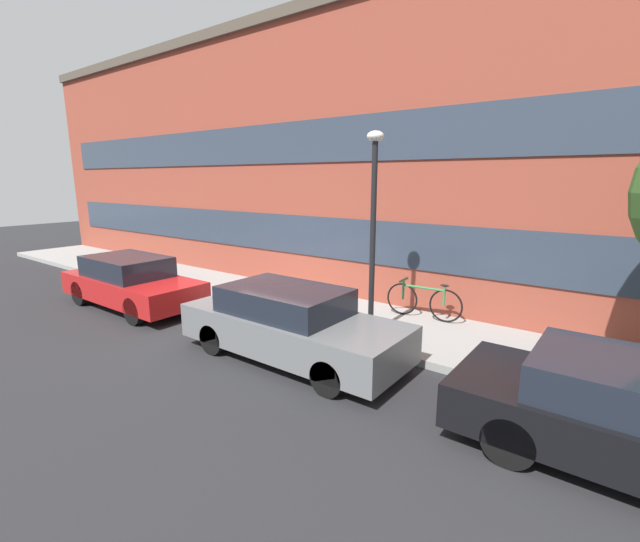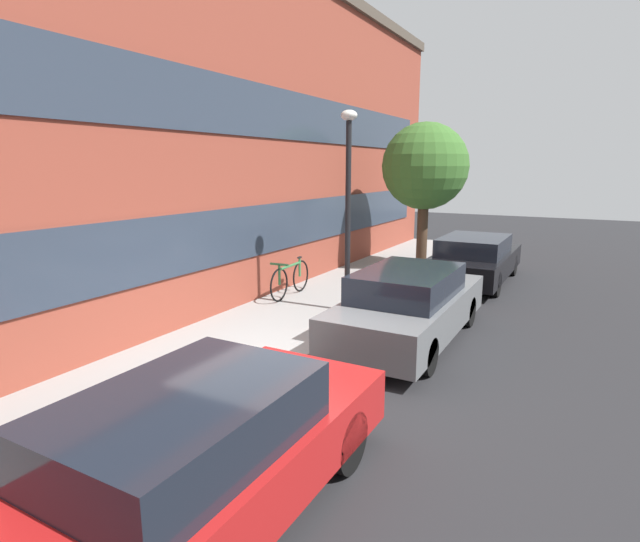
# 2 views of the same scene
# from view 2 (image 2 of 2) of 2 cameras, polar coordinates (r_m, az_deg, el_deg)

# --- Properties ---
(ground_plane) EXTENTS (56.00, 56.00, 0.00)m
(ground_plane) POSITION_cam_2_polar(r_m,az_deg,el_deg) (7.55, -3.88, -12.06)
(ground_plane) COLOR #232326
(sidewalk_strip) EXTENTS (28.00, 2.70, 0.15)m
(sidewalk_strip) POSITION_cam_2_polar(r_m,az_deg,el_deg) (8.28, -11.88, -9.54)
(sidewalk_strip) COLOR gray
(sidewalk_strip) RESTS_ON ground_plane
(rowhouse_facade) EXTENTS (28.00, 1.02, 7.68)m
(rowhouse_facade) POSITION_cam_2_polar(r_m,az_deg,el_deg) (9.04, -21.95, 16.05)
(rowhouse_facade) COLOR brown
(rowhouse_facade) RESTS_ON ground_plane
(parked_car_red) EXTENTS (4.19, 1.64, 1.31)m
(parked_car_red) POSITION_cam_2_polar(r_m,az_deg,el_deg) (4.58, -13.67, -20.03)
(parked_car_red) COLOR #AD1919
(parked_car_red) RESTS_ON ground_plane
(parked_car_grey) EXTENTS (4.32, 1.65, 1.33)m
(parked_car_grey) POSITION_cam_2_polar(r_m,az_deg,el_deg) (8.96, 10.18, -3.85)
(parked_car_grey) COLOR slate
(parked_car_grey) RESTS_ON ground_plane
(parked_car_black) EXTENTS (4.41, 1.78, 1.25)m
(parked_car_black) POSITION_cam_2_polar(r_m,az_deg,el_deg) (13.99, 17.22, 1.33)
(parked_car_black) COLOR black
(parked_car_black) RESTS_ON ground_plane
(fire_hydrant) EXTENTS (0.45, 0.25, 0.68)m
(fire_hydrant) POSITION_cam_2_polar(r_m,az_deg,el_deg) (5.47, -27.57, -17.59)
(fire_hydrant) COLOR gold
(fire_hydrant) RESTS_ON sidewalk_strip
(bicycle) EXTENTS (1.77, 0.44, 0.85)m
(bicycle) POSITION_cam_2_polar(r_m,az_deg,el_deg) (11.37, -3.42, -0.83)
(bicycle) COLOR black
(bicycle) RESTS_ON sidewalk_strip
(street_tree) EXTENTS (2.46, 2.46, 4.15)m
(street_tree) POSITION_cam_2_polar(r_m,az_deg,el_deg) (14.78, 11.90, 11.55)
(street_tree) COLOR #473323
(street_tree) RESTS_ON sidewalk_strip
(lamp_post) EXTENTS (0.32, 0.32, 3.97)m
(lamp_post) POSITION_cam_2_polar(r_m,az_deg,el_deg) (9.95, 3.24, 9.47)
(lamp_post) COLOR black
(lamp_post) RESTS_ON sidewalk_strip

